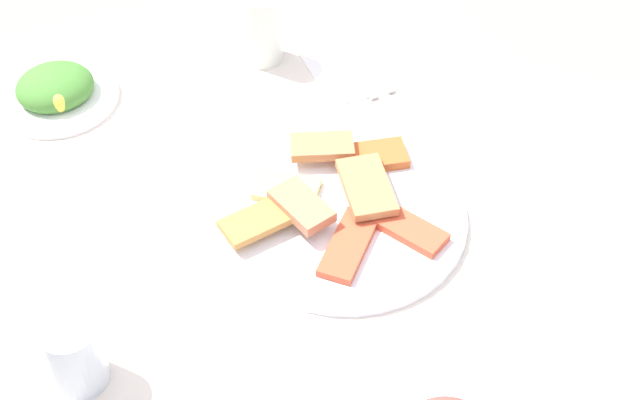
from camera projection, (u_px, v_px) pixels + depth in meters
The scene contains 8 objects.
dining_table at pixel (304, 248), 1.41m from camera, with size 1.17×0.93×0.77m.
pide_platter at pixel (343, 211), 1.34m from camera, with size 0.34×0.34×0.05m.
salad_plate_rice at pixel (56, 90), 1.51m from camera, with size 0.19×0.19×0.06m.
soda_can at pixel (262, 28), 1.56m from camera, with size 0.07×0.07×0.12m, color silver.
drinking_glass at pixel (74, 354), 1.12m from camera, with size 0.07×0.07×0.10m, color silver.
paper_napkin at pixel (358, 68), 1.58m from camera, with size 0.15×0.15×0.00m, color white.
fork at pixel (367, 63), 1.58m from camera, with size 0.16×0.01×0.01m, color silver.
spoon at pixel (348, 69), 1.57m from camera, with size 0.17×0.01×0.01m, color silver.
Camera 1 is at (-0.85, 0.39, 1.75)m, focal length 53.95 mm.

